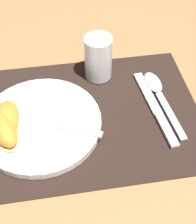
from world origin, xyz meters
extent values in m
plane|color=#A37547|center=(0.00, 0.00, 0.00)|extent=(3.00, 3.00, 0.00)
cube|color=black|center=(0.00, 0.00, 0.00)|extent=(0.46, 0.33, 0.00)
cylinder|color=white|center=(-0.09, -0.01, 0.01)|extent=(0.24, 0.24, 0.02)
cylinder|color=silver|center=(0.04, 0.11, 0.05)|extent=(0.06, 0.06, 0.10)
cylinder|color=#F9AD19|center=(0.04, 0.11, 0.02)|extent=(0.05, 0.05, 0.03)
cube|color=silver|center=(0.15, -0.06, 0.01)|extent=(0.03, 0.08, 0.01)
cube|color=silver|center=(0.14, 0.04, 0.01)|extent=(0.03, 0.13, 0.01)
cube|color=silver|center=(0.17, -0.03, 0.01)|extent=(0.03, 0.13, 0.01)
ellipsoid|color=silver|center=(0.16, 0.07, 0.01)|extent=(0.04, 0.07, 0.01)
cube|color=silver|center=(-0.03, -0.05, 0.02)|extent=(0.11, 0.06, 0.00)
cube|color=silver|center=(-0.11, -0.01, 0.02)|extent=(0.07, 0.05, 0.00)
ellipsoid|color=#F4DB84|center=(-0.15, -0.02, 0.02)|extent=(0.06, 0.10, 0.01)
ellipsoid|color=orange|center=(-0.15, -0.02, 0.04)|extent=(0.06, 0.10, 0.04)
ellipsoid|color=#F4DB84|center=(-0.16, -0.04, 0.02)|extent=(0.08, 0.11, 0.01)
ellipsoid|color=orange|center=(-0.16, -0.04, 0.04)|extent=(0.08, 0.10, 0.04)
camera|label=1|loc=(-0.04, -0.41, 0.49)|focal=50.00mm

